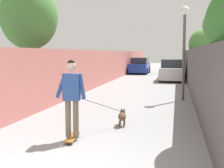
{
  "coord_description": "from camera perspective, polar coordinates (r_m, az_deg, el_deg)",
  "views": [
    {
      "loc": [
        -3.76,
        -1.93,
        2.01
      ],
      "look_at": [
        5.42,
        0.12,
        1.0
      ],
      "focal_mm": 46.66,
      "sensor_mm": 36.0,
      "label": 1
    }
  ],
  "objects": [
    {
      "name": "tree_left_far",
      "position": [
        12.87,
        -15.95,
        12.51
      ],
      "size": [
        2.38,
        2.38,
        4.91
      ],
      "color": "brown",
      "rests_on": "ground"
    },
    {
      "name": "ground_plane",
      "position": [
        17.98,
        6.33,
        -0.32
      ],
      "size": [
        80.0,
        80.0,
        0.0
      ],
      "primitive_type": "plane",
      "color": "gray"
    },
    {
      "name": "car_far",
      "position": [
        28.54,
        5.46,
        3.51
      ],
      "size": [
        4.01,
        1.8,
        1.54
      ],
      "color": "navy",
      "rests_on": "ground"
    },
    {
      "name": "lamp_post",
      "position": [
        12.6,
        13.99,
        9.19
      ],
      "size": [
        0.36,
        0.36,
        3.93
      ],
      "color": "#4C4C51",
      "rests_on": "ground"
    },
    {
      "name": "wall_left",
      "position": [
        16.47,
        -3.99,
        2.89
      ],
      "size": [
        48.0,
        0.3,
        2.16
      ],
      "primitive_type": "cube",
      "color": "#CC726B",
      "rests_on": "ground"
    },
    {
      "name": "tree_right_distant",
      "position": [
        22.84,
        17.26,
        7.37
      ],
      "size": [
        1.96,
        1.96,
        3.75
      ],
      "color": "#473523",
      "rests_on": "ground"
    },
    {
      "name": "skateboard",
      "position": [
        6.88,
        -7.78,
        -10.33
      ],
      "size": [
        0.82,
        0.29,
        0.08
      ],
      "color": "brown",
      "rests_on": "ground"
    },
    {
      "name": "person_skateboarder",
      "position": [
        6.66,
        -7.92,
        -1.58
      ],
      "size": [
        0.26,
        0.72,
        1.77
      ],
      "color": "#726651",
      "rests_on": "skateboard"
    },
    {
      "name": "fence_right",
      "position": [
        15.8,
        15.56,
        2.61
      ],
      "size": [
        48.0,
        0.3,
        2.2
      ],
      "primitive_type": "cube",
      "color": "#4C4C4C",
      "rests_on": "ground"
    },
    {
      "name": "car_near",
      "position": [
        21.67,
        11.71,
        2.59
      ],
      "size": [
        4.36,
        1.8,
        1.54
      ],
      "color": "silver",
      "rests_on": "ground"
    },
    {
      "name": "dog",
      "position": [
        8.07,
        1.97,
        -6.29
      ],
      "size": [
        1.9,
        1.02,
        1.06
      ],
      "color": "brown",
      "rests_on": "ground"
    }
  ]
}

